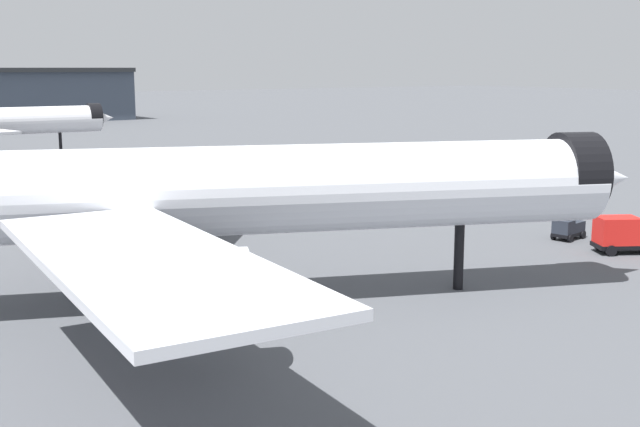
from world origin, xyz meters
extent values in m
plane|color=#4C4F54|center=(0.00, 0.00, 0.00)|extent=(900.00, 900.00, 0.00)
cylinder|color=silver|center=(-1.66, 3.71, 7.38)|extent=(51.30, 23.93, 5.68)
cone|color=silver|center=(22.99, -5.60, 7.38)|extent=(7.81, 7.41, 5.57)
cylinder|color=black|center=(21.93, -5.20, 7.81)|extent=(4.42, 6.27, 5.74)
cube|color=silver|center=(-0.27, 18.89, 6.67)|extent=(21.40, 23.78, 0.45)
cylinder|color=#B7BAC1|center=(-0.09, 15.78, 4.80)|extent=(8.00, 5.53, 3.12)
cube|color=silver|center=(-10.65, -8.60, 6.67)|extent=(9.53, 24.08, 0.45)
cylinder|color=#B7BAC1|center=(-8.46, -6.39, 4.80)|extent=(8.00, 5.53, 3.12)
cylinder|color=black|center=(14.12, -2.25, 2.27)|extent=(0.68, 0.68, 4.54)
cylinder|color=black|center=(-3.07, 7.43, 2.27)|extent=(0.68, 0.68, 4.54)
cylinder|color=black|center=(-5.17, 1.85, 2.27)|extent=(0.68, 0.68, 4.54)
cone|color=white|center=(22.61, 101.37, 6.04)|extent=(5.27, 4.73, 4.55)
cylinder|color=black|center=(21.68, 101.40, 6.39)|extent=(2.25, 4.76, 4.69)
cylinder|color=black|center=(15.54, 101.61, 1.86)|extent=(0.56, 0.56, 3.72)
cube|color=black|center=(33.43, -1.67, 0.62)|extent=(5.93, 4.64, 0.35)
cube|color=red|center=(32.56, -1.20, 1.90)|extent=(4.00, 3.59, 2.20)
cylinder|color=black|center=(32.28, 0.26, 0.45)|extent=(0.92, 0.67, 0.90)
cylinder|color=black|center=(31.19, -1.77, 0.45)|extent=(0.92, 0.67, 0.90)
cube|color=black|center=(33.55, 4.54, 0.50)|extent=(3.45, 2.19, 0.30)
cube|color=#232833|center=(32.60, 4.35, 1.25)|extent=(1.57, 1.82, 1.20)
cube|color=#1E2D38|center=(32.04, 4.24, 1.49)|extent=(0.34, 1.33, 0.60)
cube|color=#232833|center=(34.11, 4.65, 1.10)|extent=(2.19, 1.94, 0.90)
cylinder|color=black|center=(32.60, 3.54, 0.35)|extent=(0.74, 0.41, 0.70)
cylinder|color=black|center=(32.29, 5.11, 0.35)|extent=(0.74, 0.41, 0.70)
cylinder|color=black|center=(34.80, 3.97, 0.35)|extent=(0.74, 0.41, 0.70)
cylinder|color=black|center=(34.49, 5.54, 0.35)|extent=(0.74, 0.41, 0.70)
camera|label=1|loc=(-22.97, -41.83, 15.08)|focal=44.96mm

